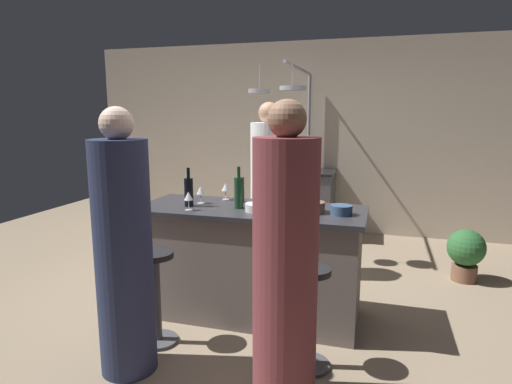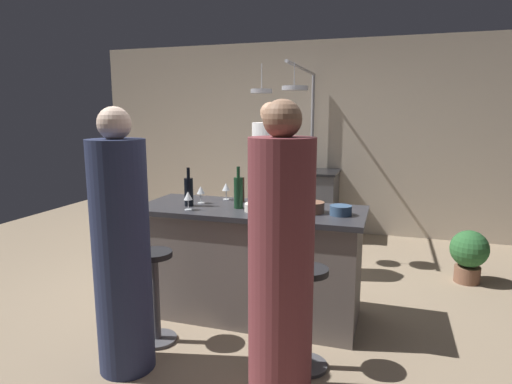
{
  "view_description": "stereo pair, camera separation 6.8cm",
  "coord_description": "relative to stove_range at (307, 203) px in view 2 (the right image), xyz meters",
  "views": [
    {
      "loc": [
        0.98,
        -3.2,
        1.64
      ],
      "look_at": [
        0.0,
        0.15,
        1.0
      ],
      "focal_mm": 30.3,
      "sensor_mm": 36.0,
      "label": 1
    },
    {
      "loc": [
        1.05,
        -3.18,
        1.64
      ],
      "look_at": [
        0.0,
        0.15,
        1.0
      ],
      "focal_mm": 30.3,
      "sensor_mm": 36.0,
      "label": 2
    }
  ],
  "objects": [
    {
      "name": "back_wall",
      "position": [
        0.0,
        0.4,
        0.85
      ],
      "size": [
        6.4,
        0.16,
        2.6
      ],
      "primitive_type": "cube",
      "color": "#BCAD99",
      "rests_on": "ground_plane"
    },
    {
      "name": "pepper_mill",
      "position": [
        -0.14,
        -2.26,
        0.56
      ],
      "size": [
        0.05,
        0.05,
        0.21
      ],
      "primitive_type": "cylinder",
      "color": "#382319",
      "rests_on": "kitchen_island"
    },
    {
      "name": "mixing_bowl_ceramic",
      "position": [
        0.09,
        -2.56,
        0.48
      ],
      "size": [
        0.2,
        0.2,
        0.06
      ],
      "primitive_type": "cylinder",
      "color": "silver",
      "rests_on": "kitchen_island"
    },
    {
      "name": "wine_glass_by_chef",
      "position": [
        -0.43,
        -2.68,
        0.56
      ],
      "size": [
        0.07,
        0.07,
        0.15
      ],
      "color": "silver",
      "rests_on": "kitchen_island"
    },
    {
      "name": "stove_range",
      "position": [
        0.0,
        0.0,
        0.0
      ],
      "size": [
        0.8,
        0.64,
        0.89
      ],
      "color": "#47474C",
      "rests_on": "ground_plane"
    },
    {
      "name": "wine_bottle_dark",
      "position": [
        -0.49,
        -2.54,
        0.57
      ],
      "size": [
        0.07,
        0.07,
        0.31
      ],
      "color": "black",
      "rests_on": "kitchen_island"
    },
    {
      "name": "mixing_bowl_wooden",
      "position": [
        0.49,
        -2.48,
        0.49
      ],
      "size": [
        0.19,
        0.19,
        0.08
      ],
      "primitive_type": "cylinder",
      "color": "brown",
      "rests_on": "kitchen_island"
    },
    {
      "name": "wine_glass_near_right_guest",
      "position": [
        -0.44,
        -2.41,
        0.56
      ],
      "size": [
        0.07,
        0.07,
        0.15
      ],
      "color": "silver",
      "rests_on": "kitchen_island"
    },
    {
      "name": "wine_bottle_green",
      "position": [
        -0.08,
        -2.5,
        0.58
      ],
      "size": [
        0.07,
        0.07,
        0.33
      ],
      "color": "#193D23",
      "rests_on": "kitchen_island"
    },
    {
      "name": "guest_left",
      "position": [
        -0.53,
        -3.42,
        0.33
      ],
      "size": [
        0.35,
        0.35,
        1.68
      ],
      "color": "#262D4C",
      "rests_on": "ground_plane"
    },
    {
      "name": "potted_plant",
      "position": [
        1.82,
        -1.16,
        -0.15
      ],
      "size": [
        0.36,
        0.36,
        0.52
      ],
      "color": "brown",
      "rests_on": "ground_plane"
    },
    {
      "name": "guest_right",
      "position": [
        0.5,
        -3.44,
        0.35
      ],
      "size": [
        0.36,
        0.36,
        1.71
      ],
      "color": "brown",
      "rests_on": "ground_plane"
    },
    {
      "name": "wine_bottle_amber",
      "position": [
        0.08,
        -2.27,
        0.58
      ],
      "size": [
        0.07,
        0.07,
        0.32
      ],
      "color": "brown",
      "rests_on": "kitchen_island"
    },
    {
      "name": "ground_plane",
      "position": [
        0.0,
        -2.45,
        -0.45
      ],
      "size": [
        9.0,
        9.0,
        0.0
      ],
      "primitive_type": "plane",
      "color": "gray"
    },
    {
      "name": "chef",
      "position": [
        -0.11,
        -1.49,
        0.36
      ],
      "size": [
        0.37,
        0.37,
        1.75
      ],
      "color": "white",
      "rests_on": "ground_plane"
    },
    {
      "name": "wine_glass_near_left_guest",
      "position": [
        -0.3,
        -2.21,
        0.56
      ],
      "size": [
        0.07,
        0.07,
        0.15
      ],
      "color": "silver",
      "rests_on": "kitchen_island"
    },
    {
      "name": "overhead_pot_rack",
      "position": [
        -0.05,
        -0.55,
        1.2
      ],
      "size": [
        0.6,
        1.57,
        2.17
      ],
      "color": "gray",
      "rests_on": "ground_plane"
    },
    {
      "name": "mixing_bowl_blue",
      "position": [
        0.71,
        -2.49,
        0.49
      ],
      "size": [
        0.16,
        0.16,
        0.07
      ],
      "primitive_type": "cylinder",
      "color": "#334C6B",
      "rests_on": "kitchen_island"
    },
    {
      "name": "bar_stool_right",
      "position": [
        0.59,
        -3.07,
        -0.07
      ],
      "size": [
        0.28,
        0.28,
        0.68
      ],
      "color": "#4C4C51",
      "rests_on": "ground_plane"
    },
    {
      "name": "bar_stool_left",
      "position": [
        -0.51,
        -3.07,
        -0.07
      ],
      "size": [
        0.28,
        0.28,
        0.68
      ],
      "color": "#4C4C51",
      "rests_on": "ground_plane"
    },
    {
      "name": "wine_bottle_rose",
      "position": [
        -0.02,
        -2.23,
        0.58
      ],
      "size": [
        0.07,
        0.07,
        0.32
      ],
      "color": "#B78C8E",
      "rests_on": "kitchen_island"
    },
    {
      "name": "kitchen_island",
      "position": [
        0.0,
        -2.45,
        0.01
      ],
      "size": [
        1.8,
        0.72,
        0.9
      ],
      "color": "slate",
      "rests_on": "ground_plane"
    }
  ]
}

